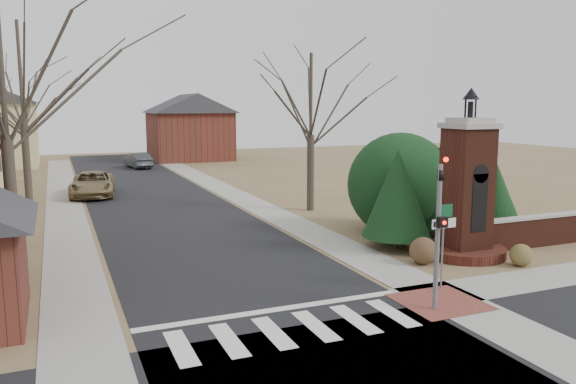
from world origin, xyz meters
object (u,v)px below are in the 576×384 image
sign_post (443,230)px  distant_car (138,160)px  traffic_signal_pole (439,222)px  brick_gate_monument (466,201)px  pickup_truck (93,184)px

sign_post → distant_car: 39.66m
sign_post → traffic_signal_pole: bearing=-132.4°
sign_post → brick_gate_monument: (3.41, 3.01, 0.22)m
pickup_truck → distant_car: pickup_truck is taller
pickup_truck → brick_gate_monument: bearing=-52.7°
traffic_signal_pole → sign_post: traffic_signal_pole is taller
traffic_signal_pole → distant_car: (-2.70, 40.86, -1.87)m
brick_gate_monument → distant_car: brick_gate_monument is taller
brick_gate_monument → distant_car: size_ratio=1.49×
pickup_truck → distant_car: bearing=78.8°
traffic_signal_pole → distant_car: size_ratio=1.03×
sign_post → distant_car: size_ratio=0.63×
pickup_truck → distant_car: 16.34m
traffic_signal_pole → brick_gate_monument: (4.70, 4.42, -0.42)m
brick_gate_monument → pickup_truck: 24.33m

